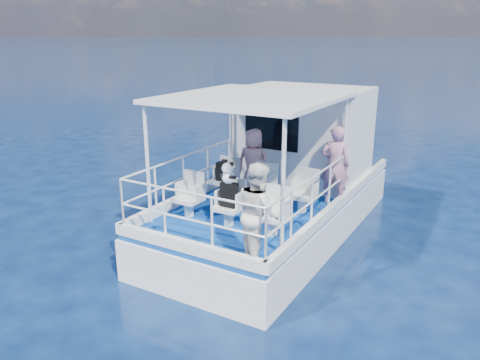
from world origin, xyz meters
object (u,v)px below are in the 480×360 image
Objects in this scene: backpack_center at (229,195)px; passenger_stbd_aft at (258,213)px; passenger_port_fwd at (254,163)px; panda at (228,173)px.

passenger_stbd_aft is at bearing -40.64° from backpack_center.
passenger_port_fwd is at bearing 104.05° from backpack_center.
passenger_port_fwd is at bearing 103.87° from panda.
passenger_port_fwd is at bearing -19.22° from passenger_stbd_aft.
backpack_center is at bearing 0.15° from passenger_stbd_aft.
passenger_stbd_aft is at bearing 112.27° from passenger_port_fwd.
panda is (-1.10, 0.92, 0.24)m from passenger_stbd_aft.
passenger_port_fwd reaches higher than panda.
passenger_port_fwd is 1.76m from backpack_center.
passenger_port_fwd reaches higher than backpack_center.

